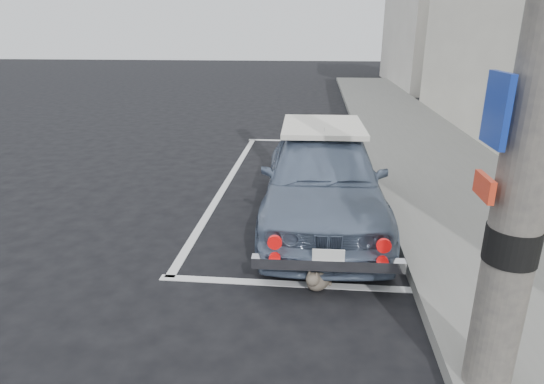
{
  "coord_description": "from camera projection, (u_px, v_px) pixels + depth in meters",
  "views": [
    {
      "loc": [
        0.71,
        -4.91,
        2.65
      ],
      "look_at": [
        0.19,
        0.43,
        0.75
      ],
      "focal_mm": 30.0,
      "sensor_mm": 36.0,
      "label": 1
    }
  ],
  "objects": [
    {
      "name": "ground",
      "position": [
        253.0,
        261.0,
        5.56
      ],
      "size": [
        80.0,
        80.0,
        0.0
      ],
      "primitive_type": "plane",
      "color": "black",
      "rests_on": "ground"
    },
    {
      "name": "sidewalk",
      "position": [
        473.0,
        205.0,
        7.12
      ],
      "size": [
        2.8,
        40.0,
        0.15
      ],
      "primitive_type": "cube",
      "color": "slate",
      "rests_on": "ground"
    },
    {
      "name": "building_far",
      "position": [
        435.0,
        2.0,
        22.4
      ],
      "size": [
        3.5,
        10.0,
        8.0
      ],
      "primitive_type": "cube",
      "color": "beige",
      "rests_on": "ground"
    },
    {
      "name": "pline_rear",
      "position": [
        292.0,
        284.0,
        5.04
      ],
      "size": [
        3.0,
        0.12,
        0.01
      ],
      "primitive_type": "cube",
      "color": "silver",
      "rests_on": "ground"
    },
    {
      "name": "pline_front",
      "position": [
        307.0,
        141.0,
        11.61
      ],
      "size": [
        3.0,
        0.12,
        0.01
      ],
      "primitive_type": "cube",
      "color": "silver",
      "rests_on": "ground"
    },
    {
      "name": "pline_side",
      "position": [
        227.0,
        182.0,
        8.45
      ],
      "size": [
        0.12,
        7.0,
        0.01
      ],
      "primitive_type": "cube",
      "color": "silver",
      "rests_on": "ground"
    },
    {
      "name": "retro_coupe",
      "position": [
        322.0,
        175.0,
        6.49
      ],
      "size": [
        1.78,
        4.19,
        1.41
      ],
      "rotation": [
        0.0,
        0.0,
        0.03
      ],
      "color": "slate",
      "rests_on": "ground"
    },
    {
      "name": "cat",
      "position": [
        318.0,
        278.0,
        4.91
      ],
      "size": [
        0.37,
        0.51,
        0.3
      ],
      "rotation": [
        0.0,
        0.0,
        -0.41
      ],
      "color": "brown",
      "rests_on": "ground"
    }
  ]
}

